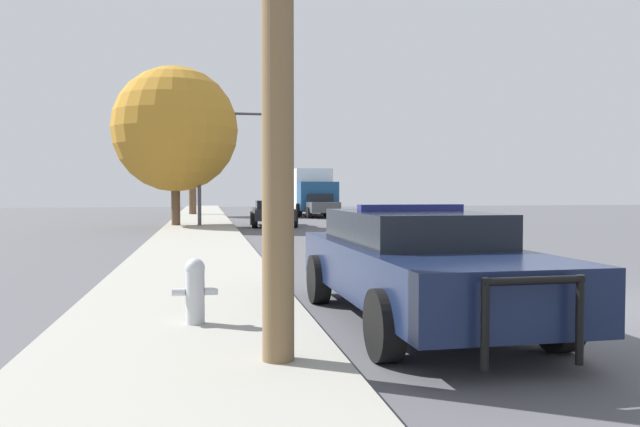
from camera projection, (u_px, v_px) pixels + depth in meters
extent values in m
plane|color=#4F4F54|center=(543.00, 304.00, 9.12)|extent=(110.00, 110.00, 0.00)
cube|color=#99968C|center=(188.00, 312.00, 8.19)|extent=(3.00, 110.00, 0.13)
cube|color=#141E3D|center=(417.00, 270.00, 7.79)|extent=(2.01, 5.21, 0.63)
cube|color=black|center=(411.00, 227.00, 8.02)|extent=(1.69, 2.72, 0.41)
cylinder|color=black|center=(558.00, 317.00, 6.42)|extent=(0.25, 0.72, 0.71)
cylinder|color=black|center=(384.00, 325.00, 6.04)|extent=(0.25, 0.72, 0.71)
cylinder|color=black|center=(438.00, 276.00, 9.56)|extent=(0.25, 0.72, 0.71)
cylinder|color=black|center=(319.00, 279.00, 9.18)|extent=(0.25, 0.72, 0.71)
cylinder|color=black|center=(580.00, 320.00, 5.23)|extent=(0.07, 0.07, 0.76)
cylinder|color=black|center=(485.00, 324.00, 5.06)|extent=(0.07, 0.07, 0.76)
cylinder|color=black|center=(534.00, 281.00, 5.13)|extent=(0.91, 0.09, 0.07)
cube|color=navy|center=(411.00, 208.00, 8.01)|extent=(1.38, 0.23, 0.09)
cube|color=navy|center=(488.00, 265.00, 7.98)|extent=(0.08, 3.72, 0.18)
cylinder|color=#B7BCC1|center=(195.00, 297.00, 7.15)|extent=(0.22, 0.22, 0.61)
sphere|color=#B7BCC1|center=(195.00, 268.00, 7.14)|extent=(0.23, 0.23, 0.23)
cylinder|color=#B7BCC1|center=(179.00, 292.00, 7.12)|extent=(0.15, 0.09, 0.09)
cylinder|color=#B7BCC1|center=(211.00, 291.00, 7.19)|extent=(0.15, 0.09, 0.09)
cylinder|color=#424247|center=(199.00, 168.00, 27.09)|extent=(0.16, 0.16, 5.04)
cylinder|color=#424247|center=(241.00, 114.00, 27.33)|extent=(3.64, 0.11, 0.11)
cube|color=black|center=(282.00, 125.00, 27.68)|extent=(0.30, 0.24, 0.90)
sphere|color=red|center=(283.00, 118.00, 27.54)|extent=(0.20, 0.20, 0.20)
sphere|color=orange|center=(283.00, 125.00, 27.55)|extent=(0.20, 0.20, 0.20)
sphere|color=green|center=(283.00, 131.00, 27.56)|extent=(0.20, 0.20, 0.20)
cube|color=#474C51|center=(318.00, 207.00, 38.27)|extent=(2.02, 4.47, 0.62)
cube|color=black|center=(317.00, 198.00, 38.46)|extent=(1.65, 2.36, 0.49)
cylinder|color=black|center=(337.00, 212.00, 37.17)|extent=(0.28, 0.69, 0.68)
cylinder|color=black|center=(309.00, 213.00, 36.75)|extent=(0.28, 0.69, 0.68)
cylinder|color=black|center=(326.00, 211.00, 39.80)|extent=(0.28, 0.69, 0.68)
cylinder|color=black|center=(299.00, 211.00, 39.39)|extent=(0.28, 0.69, 0.68)
cube|color=black|center=(273.00, 214.00, 28.84)|extent=(1.98, 4.03, 0.51)
cube|color=black|center=(273.00, 204.00, 28.63)|extent=(1.65, 2.12, 0.37)
cylinder|color=black|center=(253.00, 218.00, 29.94)|extent=(0.27, 0.66, 0.65)
cylinder|color=black|center=(290.00, 218.00, 30.19)|extent=(0.27, 0.66, 0.65)
cylinder|color=black|center=(255.00, 221.00, 27.52)|extent=(0.27, 0.66, 0.65)
cylinder|color=black|center=(295.00, 220.00, 27.77)|extent=(0.27, 0.66, 0.65)
cube|color=navy|center=(318.00, 196.00, 38.63)|extent=(2.38, 2.07, 1.76)
cube|color=white|center=(309.00, 189.00, 42.19)|extent=(2.43, 5.26, 2.64)
cylinder|color=black|center=(335.00, 210.00, 39.06)|extent=(0.29, 0.86, 0.85)
cylinder|color=black|center=(299.00, 210.00, 38.67)|extent=(0.29, 0.86, 0.85)
cylinder|color=black|center=(323.00, 208.00, 43.40)|extent=(0.29, 0.86, 0.85)
cylinder|color=black|center=(290.00, 208.00, 43.02)|extent=(0.29, 0.86, 0.85)
cylinder|color=brown|center=(193.00, 186.00, 40.16)|extent=(0.47, 0.47, 3.62)
sphere|color=#387A33|center=(192.00, 142.00, 40.05)|extent=(3.81, 3.81, 3.81)
cylinder|color=brown|center=(176.00, 194.00, 27.40)|extent=(0.38, 0.38, 2.70)
sphere|color=#B77F28|center=(175.00, 129.00, 27.30)|extent=(5.47, 5.47, 5.47)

